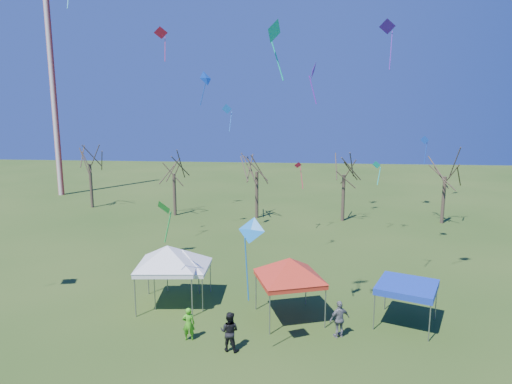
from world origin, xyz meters
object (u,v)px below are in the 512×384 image
person_green (189,324)px  tree_1 (173,159)px  tent_white_mid (183,253)px  tent_white_west (167,250)px  person_grey (339,319)px  radio_mast (54,93)px  tree_0 (89,148)px  person_dark (229,331)px  tree_4 (446,160)px  tree_3 (345,158)px  tent_red (290,262)px  tree_2 (257,155)px  tent_blue (407,287)px

person_green → tree_1: bearing=-83.2°
tree_1 → tent_white_mid: size_ratio=1.91×
tent_white_west → person_grey: bearing=-16.8°
radio_mast → tree_0: 11.45m
tree_0 → person_dark: size_ratio=4.59×
person_grey → person_green: 7.18m
tree_1 → tent_white_west: size_ratio=1.68×
tree_4 → radio_mast: bearing=167.0°
person_green → tree_3: bearing=-121.2°
tree_3 → tent_red: size_ratio=1.93×
tree_2 → tent_blue: size_ratio=2.28×
tree_2 → person_dark: size_ratio=4.45×
tree_1 → tree_4: 26.13m
tent_white_mid → person_green: tent_white_mid is taller
tree_3 → tent_red: tree_3 is taller
tree_3 → tree_4: (9.32, -0.04, -0.02)m
tent_white_mid → tent_blue: size_ratio=1.10×
tent_red → person_green: tent_red is taller
tent_white_mid → tent_red: size_ratio=0.97×
tree_4 → person_dark: size_ratio=4.29×
tree_1 → tree_2: (8.40, -0.27, 0.50)m
radio_mast → tent_blue: radio_mast is taller
tree_1 → radio_mast: bearing=151.5°
tent_white_west → tree_0: bearing=123.3°
tree_2 → tent_red: (3.79, -21.70, -3.21)m
tree_4 → person_dark: 30.23m
person_grey → person_green: (-7.11, -0.96, -0.11)m
radio_mast → tree_0: (7.15, -6.62, -6.01)m
tree_1 → tent_red: tree_1 is taller
tree_4 → tent_white_west: 29.09m
tree_4 → person_green: tree_4 is taller
tent_red → tent_blue: size_ratio=1.14×
tent_white_mid → person_dark: 6.43m
tent_red → tent_white_west: bearing=171.4°
tree_4 → person_grey: tree_4 is taller
person_dark → radio_mast: bearing=-41.4°
radio_mast → person_dark: 45.43m
tree_2 → tent_red: size_ratio=2.00×
tree_4 → tree_0: bearing=174.7°
tent_red → tree_3: bearing=77.8°
tree_2 → person_green: bearing=-92.1°
tree_2 → tent_white_mid: tree_2 is taller
tree_0 → person_green: tree_0 is taller
tree_3 → tent_blue: bearing=-86.6°
tree_4 → person_green: bearing=-127.7°
tree_3 → tent_red: bearing=-102.2°
radio_mast → tent_white_west: 39.01m
tree_4 → tent_white_mid: bearing=-135.4°
person_green → tent_white_west: bearing=-71.4°
tent_blue → person_dark: size_ratio=1.96×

